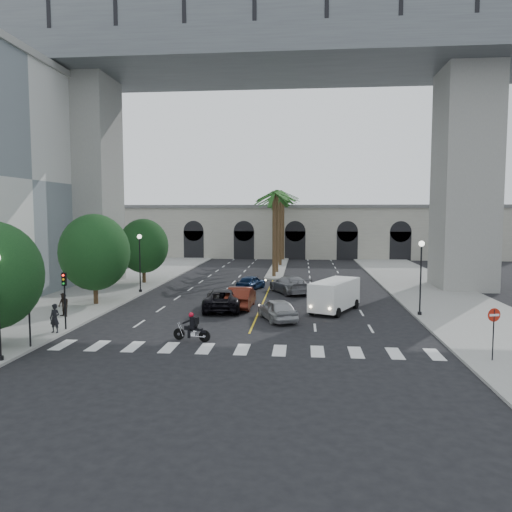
% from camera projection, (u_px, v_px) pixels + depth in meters
% --- Properties ---
extents(ground, '(140.00, 140.00, 0.00)m').
position_uv_depth(ground, '(245.00, 342.00, 28.13)').
color(ground, black).
rests_on(ground, ground).
extents(sidewalk_left, '(8.00, 100.00, 0.15)m').
position_uv_depth(sidewalk_left, '(98.00, 294.00, 44.40)').
color(sidewalk_left, gray).
rests_on(sidewalk_left, ground).
extents(sidewalk_right, '(8.00, 100.00, 0.15)m').
position_uv_depth(sidewalk_right, '(444.00, 299.00, 41.60)').
color(sidewalk_right, gray).
rests_on(sidewalk_right, ground).
extents(median, '(2.00, 24.00, 0.20)m').
position_uv_depth(median, '(278.00, 267.00, 65.81)').
color(median, gray).
rests_on(median, ground).
extents(pier_building, '(71.00, 10.50, 8.50)m').
position_uv_depth(pier_building, '(283.00, 231.00, 82.31)').
color(pier_building, beige).
rests_on(pier_building, ground).
extents(bridge, '(75.00, 13.00, 26.00)m').
position_uv_depth(bridge, '(306.00, 96.00, 48.02)').
color(bridge, gray).
rests_on(bridge, ground).
extents(palm_a, '(3.20, 3.20, 10.30)m').
position_uv_depth(palm_a, '(274.00, 196.00, 55.11)').
color(palm_a, '#47331E').
rests_on(palm_a, ground).
extents(palm_b, '(3.20, 3.20, 10.60)m').
position_uv_depth(palm_b, '(277.00, 195.00, 59.04)').
color(palm_b, '#47331E').
rests_on(palm_b, ground).
extents(palm_c, '(3.20, 3.20, 10.10)m').
position_uv_depth(palm_c, '(276.00, 200.00, 63.08)').
color(palm_c, '#47331E').
rests_on(palm_c, ground).
extents(palm_d, '(3.20, 3.20, 10.90)m').
position_uv_depth(palm_d, '(280.00, 195.00, 66.95)').
color(palm_d, '#47331E').
rests_on(palm_d, ground).
extents(palm_e, '(3.20, 3.20, 10.40)m').
position_uv_depth(palm_e, '(280.00, 199.00, 70.98)').
color(palm_e, '#47331E').
rests_on(palm_e, ground).
extents(palm_f, '(3.20, 3.20, 10.70)m').
position_uv_depth(palm_f, '(283.00, 198.00, 74.89)').
color(palm_f, '#47331E').
rests_on(palm_f, ground).
extents(street_tree_mid, '(5.44, 5.44, 7.21)m').
position_uv_depth(street_tree_mid, '(95.00, 252.00, 38.89)').
color(street_tree_mid, '#382616').
rests_on(street_tree_mid, ground).
extents(street_tree_far, '(5.04, 5.04, 6.68)m').
position_uv_depth(street_tree_far, '(143.00, 246.00, 50.82)').
color(street_tree_far, '#382616').
rests_on(street_tree_far, ground).
extents(lamp_post_left_far, '(0.40, 0.40, 5.35)m').
position_uv_depth(lamp_post_left_far, '(140.00, 258.00, 44.78)').
color(lamp_post_left_far, black).
rests_on(lamp_post_left_far, ground).
extents(lamp_post_right, '(0.40, 0.40, 5.35)m').
position_uv_depth(lamp_post_right, '(421.00, 271.00, 34.72)').
color(lamp_post_right, black).
rests_on(lamp_post_right, ground).
extents(traffic_signal_near, '(0.25, 0.18, 3.65)m').
position_uv_depth(traffic_signal_near, '(29.00, 303.00, 26.48)').
color(traffic_signal_near, black).
rests_on(traffic_signal_near, ground).
extents(traffic_signal_far, '(0.25, 0.18, 3.65)m').
position_uv_depth(traffic_signal_far, '(65.00, 291.00, 30.45)').
color(traffic_signal_far, black).
rests_on(traffic_signal_far, ground).
extents(motorcycle_rider, '(2.25, 0.76, 1.65)m').
position_uv_depth(motorcycle_rider, '(193.00, 328.00, 28.37)').
color(motorcycle_rider, black).
rests_on(motorcycle_rider, ground).
extents(car_a, '(3.27, 4.74, 1.50)m').
position_uv_depth(car_a, '(277.00, 309.00, 33.82)').
color(car_a, '#9C9DA0').
rests_on(car_a, ground).
extents(car_b, '(1.85, 5.08, 1.66)m').
position_uv_depth(car_b, '(241.00, 297.00, 38.21)').
color(car_b, '#501A10').
rests_on(car_b, ground).
extents(car_c, '(3.17, 6.02, 1.62)m').
position_uv_depth(car_c, '(223.00, 299.00, 37.46)').
color(car_c, black).
rests_on(car_c, ground).
extents(car_d, '(4.31, 5.94, 1.60)m').
position_uv_depth(car_d, '(289.00, 284.00, 45.17)').
color(car_d, slate).
rests_on(car_d, ground).
extents(car_e, '(2.79, 4.32, 1.37)m').
position_uv_depth(car_e, '(251.00, 282.00, 47.40)').
color(car_e, '#0E2245').
rests_on(car_e, ground).
extents(cargo_van, '(4.12, 5.79, 2.32)m').
position_uv_depth(cargo_van, '(334.00, 294.00, 36.70)').
color(cargo_van, white).
rests_on(cargo_van, ground).
extents(pedestrian_a, '(0.70, 0.52, 1.74)m').
position_uv_depth(pedestrian_a, '(55.00, 318.00, 29.67)').
color(pedestrian_a, black).
rests_on(pedestrian_a, sidewalk_left).
extents(pedestrian_b, '(1.00, 0.94, 1.65)m').
position_uv_depth(pedestrian_b, '(64.00, 305.00, 34.24)').
color(pedestrian_b, black).
rests_on(pedestrian_b, sidewalk_left).
extents(do_not_enter_sign, '(0.65, 0.21, 2.71)m').
position_uv_depth(do_not_enter_sign, '(494.00, 323.00, 24.05)').
color(do_not_enter_sign, black).
rests_on(do_not_enter_sign, ground).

